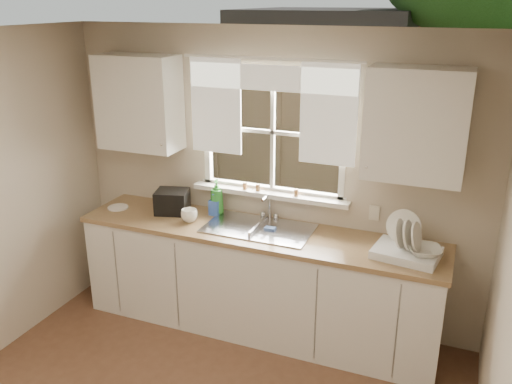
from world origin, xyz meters
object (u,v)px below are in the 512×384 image
at_px(cup, 189,216).
at_px(black_appliance, 172,201).
at_px(dish_rack, 407,248).
at_px(soap_bottle_a, 217,197).

bearing_deg(cup, black_appliance, 155.11).
xyz_separation_m(cup, black_appliance, (-0.24, 0.13, 0.05)).
distance_m(cup, black_appliance, 0.28).
height_order(dish_rack, cup, dish_rack).
relative_size(cup, black_appliance, 0.50).
relative_size(dish_rack, soap_bottle_a, 1.62).
relative_size(dish_rack, cup, 3.62).
height_order(dish_rack, soap_bottle_a, soap_bottle_a).
bearing_deg(dish_rack, soap_bottle_a, 172.06).
bearing_deg(dish_rack, black_appliance, 176.79).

